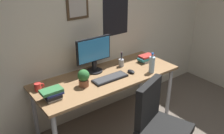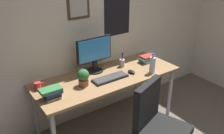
% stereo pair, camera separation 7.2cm
% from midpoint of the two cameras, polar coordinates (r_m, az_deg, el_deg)
% --- Properties ---
extents(wall_back, '(4.40, 0.10, 2.60)m').
position_cam_midpoint_polar(wall_back, '(3.07, -5.79, 10.61)').
color(wall_back, beige).
rests_on(wall_back, ground_plane).
extents(desk, '(1.77, 0.69, 0.74)m').
position_cam_midpoint_polar(desk, '(2.94, -1.87, -3.32)').
color(desk, '#936D47').
rests_on(desk, ground_plane).
extents(office_chair, '(0.59, 0.60, 0.95)m').
position_cam_midpoint_polar(office_chair, '(2.52, 9.93, -12.78)').
color(office_chair, black).
rests_on(office_chair, ground_plane).
extents(monitor, '(0.46, 0.20, 0.43)m').
position_cam_midpoint_polar(monitor, '(2.92, -4.99, 3.22)').
color(monitor, black).
rests_on(monitor, desk).
extents(keyboard, '(0.43, 0.15, 0.03)m').
position_cam_midpoint_polar(keyboard, '(2.81, -1.16, -2.62)').
color(keyboard, black).
rests_on(keyboard, desk).
extents(computer_mouse, '(0.06, 0.11, 0.04)m').
position_cam_midpoint_polar(computer_mouse, '(2.96, 3.80, -1.07)').
color(computer_mouse, black).
rests_on(computer_mouse, desk).
extents(water_bottle, '(0.07, 0.07, 0.25)m').
position_cam_midpoint_polar(water_bottle, '(2.97, 8.65, 0.63)').
color(water_bottle, silver).
rests_on(water_bottle, desk).
extents(coffee_mug_near, '(0.11, 0.07, 0.09)m').
position_cam_midpoint_polar(coffee_mug_near, '(2.70, -17.70, -4.47)').
color(coffee_mug_near, red).
rests_on(coffee_mug_near, desk).
extents(potted_plant, '(0.13, 0.13, 0.19)m').
position_cam_midpoint_polar(potted_plant, '(2.65, -7.46, -2.43)').
color(potted_plant, brown).
rests_on(potted_plant, desk).
extents(pen_cup, '(0.07, 0.07, 0.20)m').
position_cam_midpoint_polar(pen_cup, '(3.12, 1.53, 1.11)').
color(pen_cup, '#9EA0A5').
rests_on(pen_cup, desk).
extents(book_stack_left, '(0.22, 0.14, 0.11)m').
position_cam_midpoint_polar(book_stack_left, '(2.50, -14.63, -6.12)').
color(book_stack_left, silver).
rests_on(book_stack_left, desk).
extents(book_stack_right, '(0.22, 0.15, 0.09)m').
position_cam_midpoint_polar(book_stack_right, '(3.29, 7.30, 2.04)').
color(book_stack_right, gray).
rests_on(book_stack_right, desk).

